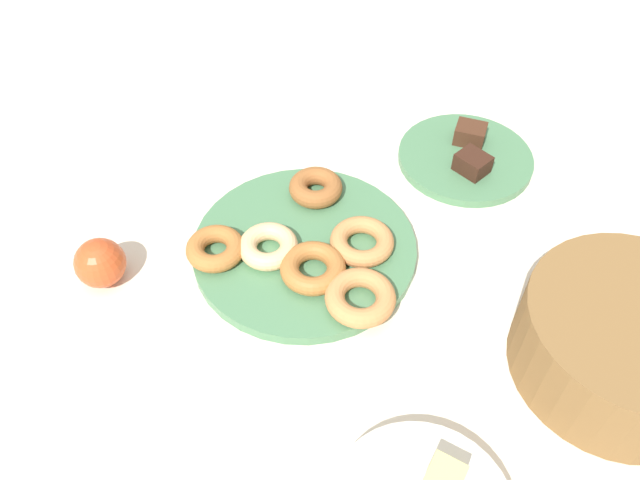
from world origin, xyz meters
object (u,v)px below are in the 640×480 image
donut_3 (360,297)px  brownie_far (473,163)px  apple (100,263)px  donut_5 (215,249)px  brownie_near (470,134)px  donut_plate (305,247)px  cake_plate (465,158)px  donut_2 (316,187)px  donut_1 (362,242)px  donut_0 (268,246)px  basket (625,342)px  melon_chunk_left (444,480)px  donut_4 (313,268)px

donut_3 → brownie_far: size_ratio=1.91×
apple → donut_5: bearing=143.5°
donut_3 → brownie_near: size_ratio=1.91×
donut_plate → brownie_near: size_ratio=6.56×
cake_plate → brownie_near: bearing=-153.4°
apple → donut_2: bearing=159.9°
donut_2 → brownie_near: (-0.27, 0.10, -0.00)m
brownie_near → brownie_far: 0.08m
cake_plate → brownie_far: size_ratio=4.50×
donut_1 → brownie_near: (-0.31, -0.02, 0.00)m
brownie_far → donut_0: bearing=-18.6°
cake_plate → basket: size_ratio=0.87×
donut_5 → brownie_far: 0.43m
donut_plate → donut_0: size_ratio=3.84×
donut_1 → donut_5: bearing=-44.0°
cake_plate → melon_chunk_left: melon_chunk_left is taller
donut_0 → cake_plate: bearing=166.6°
donut_5 → apple: size_ratio=1.19×
donut_0 → brownie_near: (-0.40, 0.07, 0.00)m
brownie_near → apple: 0.62m
donut_3 → donut_5: bearing=-71.0°
basket → apple: size_ratio=3.68×
donut_0 → basket: size_ratio=0.33×
donut_5 → melon_chunk_left: size_ratio=2.29×
donut_1 → apple: 0.36m
donut_0 → donut_2: 0.14m
donut_plate → donut_0: 0.06m
donut_plate → donut_4: size_ratio=3.56×
donut_3 → donut_5: donut_3 is taller
donut_4 → melon_chunk_left: (0.13, 0.30, 0.02)m
donut_0 → brownie_far: brownie_far is taller
donut_4 → donut_1: bearing=167.7°
donut_1 → donut_plate: bearing=-52.9°
donut_plate → donut_5: bearing=-38.3°
brownie_near → donut_0: bearing=-10.0°
cake_plate → apple: 0.60m
basket → melon_chunk_left: basket is taller
donut_1 → donut_4: (0.08, -0.02, 0.00)m
melon_chunk_left → donut_2: bearing=-121.4°
donut_plate → donut_1: 0.08m
donut_3 → donut_plate: bearing=-102.6°
donut_plate → basket: basket is taller
donut_1 → cake_plate: donut_1 is taller
donut_2 → brownie_far: same height
donut_2 → donut_4: 0.16m
brownie_near → melon_chunk_left: size_ratio=1.36×
donut_0 → brownie_far: bearing=161.4°
donut_3 → brownie_far: bearing=-173.4°
brownie_far → apple: bearing=-26.6°
melon_chunk_left → donut_5: bearing=-98.3°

